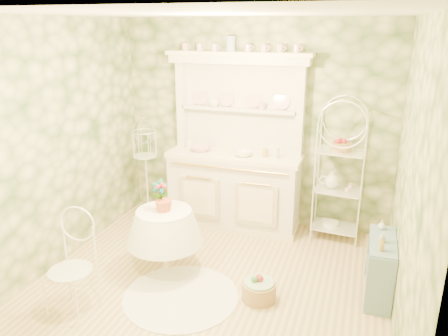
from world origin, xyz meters
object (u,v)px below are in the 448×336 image
(kitchen_dresser, at_px, (234,143))
(bakers_rack, at_px, (339,173))
(floor_basket, at_px, (259,289))
(round_table, at_px, (165,243))
(birdcage_stand, at_px, (146,173))
(side_shelf, at_px, (380,270))
(cafe_chair, at_px, (70,273))

(kitchen_dresser, xyz_separation_m, bakers_rack, (1.34, 0.04, -0.28))
(floor_basket, bearing_deg, round_table, 169.18)
(kitchen_dresser, xyz_separation_m, birdcage_stand, (-1.21, -0.17, -0.47))
(floor_basket, bearing_deg, side_shelf, 21.91)
(birdcage_stand, bearing_deg, bakers_rack, 4.69)
(cafe_chair, bearing_deg, floor_basket, 18.11)
(cafe_chair, relative_size, floor_basket, 2.51)
(birdcage_stand, bearing_deg, side_shelf, -17.07)
(round_table, xyz_separation_m, birdcage_stand, (-0.84, 1.18, 0.35))
(side_shelf, bearing_deg, bakers_rack, 116.80)
(bakers_rack, height_order, round_table, bakers_rack)
(cafe_chair, bearing_deg, kitchen_dresser, 62.45)
(kitchen_dresser, relative_size, cafe_chair, 2.66)
(cafe_chair, distance_m, birdcage_stand, 2.20)
(round_table, xyz_separation_m, cafe_chair, (-0.49, -0.98, 0.11))
(side_shelf, bearing_deg, birdcage_stand, 165.14)
(birdcage_stand, xyz_separation_m, floor_basket, (1.96, -1.40, -0.56))
(round_table, relative_size, birdcage_stand, 0.48)
(round_table, bearing_deg, floor_basket, -10.82)
(kitchen_dresser, xyz_separation_m, floor_basket, (0.75, -1.57, -1.03))
(round_table, relative_size, cafe_chair, 0.75)
(round_table, distance_m, cafe_chair, 1.10)
(round_table, relative_size, floor_basket, 1.87)
(side_shelf, distance_m, floor_basket, 1.22)
(round_table, bearing_deg, bakers_rack, 39.16)
(kitchen_dresser, bearing_deg, floor_basket, -64.45)
(bakers_rack, distance_m, cafe_chair, 3.26)
(round_table, bearing_deg, side_shelf, 6.03)
(cafe_chair, distance_m, floor_basket, 1.81)
(kitchen_dresser, relative_size, side_shelf, 3.39)
(bakers_rack, bearing_deg, round_table, -135.57)
(bakers_rack, distance_m, birdcage_stand, 2.57)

